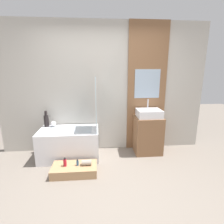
{
  "coord_description": "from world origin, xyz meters",
  "views": [
    {
      "loc": [
        -0.13,
        -1.99,
        1.71
      ],
      "look_at": [
        0.1,
        0.72,
        1.02
      ],
      "focal_mm": 28.0,
      "sensor_mm": 36.0,
      "label": 1
    }
  ],
  "objects_px": {
    "bathtub": "(70,143)",
    "sink": "(149,113)",
    "vase_round_light": "(53,124)",
    "bottle_soap_secondary": "(78,163)",
    "vase_tall_dark": "(46,120)",
    "wooden_step_bench": "(75,169)",
    "bottle_soap_primary": "(65,162)"
  },
  "relations": [
    {
      "from": "bathtub",
      "to": "sink",
      "type": "relative_size",
      "value": 2.37
    },
    {
      "from": "bathtub",
      "to": "vase_round_light",
      "type": "height_order",
      "value": "vase_round_light"
    },
    {
      "from": "sink",
      "to": "bathtub",
      "type": "bearing_deg",
      "value": -176.98
    },
    {
      "from": "sink",
      "to": "vase_round_light",
      "type": "distance_m",
      "value": 1.92
    },
    {
      "from": "bathtub",
      "to": "bottle_soap_secondary",
      "type": "distance_m",
      "value": 0.62
    },
    {
      "from": "sink",
      "to": "vase_round_light",
      "type": "bearing_deg",
      "value": 175.95
    },
    {
      "from": "vase_round_light",
      "to": "vase_tall_dark",
      "type": "bearing_deg",
      "value": 176.05
    },
    {
      "from": "wooden_step_bench",
      "to": "vase_round_light",
      "type": "relative_size",
      "value": 6.7
    },
    {
      "from": "bathtub",
      "to": "wooden_step_bench",
      "type": "xyz_separation_m",
      "value": [
        0.15,
        -0.57,
        -0.21
      ]
    },
    {
      "from": "wooden_step_bench",
      "to": "bathtub",
      "type": "bearing_deg",
      "value": 104.92
    },
    {
      "from": "sink",
      "to": "bottle_soap_primary",
      "type": "distance_m",
      "value": 1.81
    },
    {
      "from": "wooden_step_bench",
      "to": "sink",
      "type": "relative_size",
      "value": 1.56
    },
    {
      "from": "sink",
      "to": "vase_round_light",
      "type": "xyz_separation_m",
      "value": [
        -1.91,
        0.13,
        -0.21
      ]
    },
    {
      "from": "sink",
      "to": "vase_tall_dark",
      "type": "bearing_deg",
      "value": 175.96
    },
    {
      "from": "vase_tall_dark",
      "to": "bottle_soap_secondary",
      "type": "distance_m",
      "value": 1.16
    },
    {
      "from": "bathtub",
      "to": "bottle_soap_primary",
      "type": "bearing_deg",
      "value": -89.41
    },
    {
      "from": "vase_round_light",
      "to": "bottle_soap_secondary",
      "type": "height_order",
      "value": "vase_round_light"
    },
    {
      "from": "sink",
      "to": "bottle_soap_secondary",
      "type": "bearing_deg",
      "value": -154.27
    },
    {
      "from": "wooden_step_bench",
      "to": "bottle_soap_primary",
      "type": "xyz_separation_m",
      "value": [
        -0.15,
        0.0,
        0.14
      ]
    },
    {
      "from": "bathtub",
      "to": "sink",
      "type": "xyz_separation_m",
      "value": [
        1.57,
        0.08,
        0.55
      ]
    },
    {
      "from": "bathtub",
      "to": "vase_tall_dark",
      "type": "relative_size",
      "value": 3.5
    },
    {
      "from": "wooden_step_bench",
      "to": "bottle_soap_primary",
      "type": "height_order",
      "value": "bottle_soap_primary"
    },
    {
      "from": "vase_round_light",
      "to": "wooden_step_bench",
      "type": "bearing_deg",
      "value": -58.48
    },
    {
      "from": "sink",
      "to": "bottle_soap_secondary",
      "type": "height_order",
      "value": "sink"
    },
    {
      "from": "sink",
      "to": "bottle_soap_primary",
      "type": "xyz_separation_m",
      "value": [
        -1.57,
        -0.66,
        -0.63
      ]
    },
    {
      "from": "wooden_step_bench",
      "to": "bottle_soap_secondary",
      "type": "distance_m",
      "value": 0.13
    },
    {
      "from": "bottle_soap_primary",
      "to": "bottle_soap_secondary",
      "type": "height_order",
      "value": "bottle_soap_primary"
    },
    {
      "from": "wooden_step_bench",
      "to": "vase_round_light",
      "type": "height_order",
      "value": "vase_round_light"
    },
    {
      "from": "bathtub",
      "to": "bottle_soap_secondary",
      "type": "relative_size",
      "value": 10.76
    },
    {
      "from": "bathtub",
      "to": "vase_tall_dark",
      "type": "height_order",
      "value": "vase_tall_dark"
    },
    {
      "from": "bathtub",
      "to": "bottle_soap_secondary",
      "type": "height_order",
      "value": "bathtub"
    },
    {
      "from": "vase_tall_dark",
      "to": "vase_round_light",
      "type": "relative_size",
      "value": 2.92
    }
  ]
}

